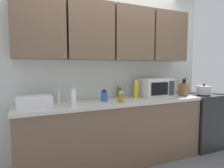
# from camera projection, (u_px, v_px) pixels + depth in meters

# --- Properties ---
(wall_back_with_cabinets) EXTENTS (3.44, 0.38, 2.60)m
(wall_back_with_cabinets) POSITION_uv_depth(u_px,v_px,m) (108.00, 51.00, 2.81)
(wall_back_with_cabinets) COLOR silver
(wall_back_with_cabinets) RESTS_ON ground_plane
(counter_run) EXTENTS (2.57, 0.63, 0.90)m
(counter_run) POSITION_uv_depth(u_px,v_px,m) (115.00, 132.00, 2.70)
(counter_run) COLOR brown
(counter_run) RESTS_ON ground_plane
(stove_range) EXTENTS (0.76, 0.64, 0.91)m
(stove_range) POSITION_uv_depth(u_px,v_px,m) (203.00, 119.00, 3.37)
(stove_range) COLOR black
(stove_range) RESTS_ON ground_plane
(kettle) EXTENTS (0.21, 0.21, 0.17)m
(kettle) POSITION_uv_depth(u_px,v_px,m) (204.00, 90.00, 3.12)
(kettle) COLOR #B2B2B7
(kettle) RESTS_ON stove_range
(microwave) EXTENTS (0.48, 0.37, 0.28)m
(microwave) POSITION_uv_depth(u_px,v_px,m) (155.00, 87.00, 2.98)
(microwave) COLOR silver
(microwave) RESTS_ON counter_run
(dish_rack) EXTENTS (0.38, 0.30, 0.12)m
(dish_rack) POSITION_uv_depth(u_px,v_px,m) (35.00, 101.00, 2.24)
(dish_rack) COLOR silver
(dish_rack) RESTS_ON counter_run
(knife_block) EXTENTS (0.12, 0.14, 0.29)m
(knife_block) POSITION_uv_depth(u_px,v_px,m) (183.00, 89.00, 3.04)
(knife_block) COLOR brown
(knife_block) RESTS_ON counter_run
(bottle_white_jar) EXTENTS (0.06, 0.06, 0.21)m
(bottle_white_jar) POSITION_uv_depth(u_px,v_px,m) (74.00, 98.00, 2.24)
(bottle_white_jar) COLOR white
(bottle_white_jar) RESTS_ON counter_run
(bottle_blue_cleaner) EXTENTS (0.08, 0.08, 0.15)m
(bottle_blue_cleaner) POSITION_uv_depth(u_px,v_px,m) (104.00, 96.00, 2.58)
(bottle_blue_cleaner) COLOR #2D56B7
(bottle_blue_cleaner) RESTS_ON counter_run
(bottle_green_oil) EXTENTS (0.06, 0.06, 0.18)m
(bottle_green_oil) POSITION_uv_depth(u_px,v_px,m) (119.00, 92.00, 2.93)
(bottle_green_oil) COLOR #386B2D
(bottle_green_oil) RESTS_ON counter_run
(bottle_yellow_mustard) EXTENTS (0.07, 0.07, 0.26)m
(bottle_yellow_mustard) POSITION_uv_depth(u_px,v_px,m) (136.00, 89.00, 2.82)
(bottle_yellow_mustard) COLOR gold
(bottle_yellow_mustard) RESTS_ON counter_run
(bottle_clear_tall) EXTENTS (0.06, 0.06, 0.19)m
(bottle_clear_tall) POSITION_uv_depth(u_px,v_px,m) (59.00, 96.00, 2.50)
(bottle_clear_tall) COLOR silver
(bottle_clear_tall) RESTS_ON counter_run
(bottle_amber_vinegar) EXTENTS (0.06, 0.06, 0.15)m
(bottle_amber_vinegar) POSITION_uv_depth(u_px,v_px,m) (121.00, 97.00, 2.47)
(bottle_amber_vinegar) COLOR #AD701E
(bottle_amber_vinegar) RESTS_ON counter_run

